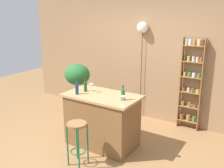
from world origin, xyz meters
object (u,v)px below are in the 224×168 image
potted_plant (77,77)px  bottle_olive_oil (77,89)px  plant_stool (79,108)px  wine_glass_center (91,86)px  bar_stool (77,135)px  bottle_vinegar (123,95)px  bottle_spirits_clear (85,86)px  wine_glass_left (123,99)px  pendant_globe_light (142,28)px  spice_shelf (191,81)px

potted_plant → bottle_olive_oil: size_ratio=3.11×
plant_stool → wine_glass_center: bearing=-38.2°
bar_stool → plant_stool: 1.96m
bottle_vinegar → bottle_olive_oil: bottle_olive_oil is taller
potted_plant → bottle_vinegar: 1.82m
wine_glass_center → bar_stool: bearing=-69.8°
bottle_spirits_clear → wine_glass_left: size_ratio=1.55×
wine_glass_left → wine_glass_center: (-0.82, 0.29, 0.00)m
potted_plant → pendant_globe_light: bearing=33.1°
plant_stool → wine_glass_center: (0.95, -0.75, 0.88)m
plant_stool → pendant_globe_light: bearing=33.1°
bar_stool → wine_glass_left: (0.54, 0.46, 0.55)m
potted_plant → bottle_olive_oil: (0.80, -0.96, 0.11)m
pendant_globe_light → wine_glass_center: bearing=-98.8°
bottle_vinegar → wine_glass_left: size_ratio=1.48×
bar_stool → wine_glass_left: wine_glass_left is taller
bottle_vinegar → wine_glass_left: bearing=-59.7°
plant_stool → bottle_spirits_clear: bottle_spirits_clear is taller
bottle_vinegar → potted_plant: bearing=154.0°
plant_stool → bottle_vinegar: bottle_vinegar is taller
wine_glass_left → pendant_globe_light: pendant_globe_light is taller
potted_plant → bottle_spirits_clear: size_ratio=3.33×
potted_plant → bottle_spirits_clear: bearing=-42.4°
spice_shelf → potted_plant: (-2.31, -0.75, -0.07)m
bottle_spirits_clear → wine_glass_center: 0.13m
bottle_spirits_clear → bottle_vinegar: bearing=-3.1°
spice_shelf → potted_plant: bearing=-162.0°
bottle_olive_oil → potted_plant: bearing=129.8°
wine_glass_center → bottle_olive_oil: bearing=-125.1°
spice_shelf → bottle_spirits_clear: size_ratio=7.34×
spice_shelf → pendant_globe_light: size_ratio=0.87×
bar_stool → bottle_olive_oil: 0.87m
bottle_spirits_clear → bottle_olive_oil: size_ratio=0.93×
pendant_globe_light → plant_stool: bearing=-146.9°
potted_plant → bottle_vinegar: (1.63, -0.80, 0.09)m
pendant_globe_light → bottle_olive_oil: bearing=-102.5°
wine_glass_center → potted_plant: bearing=141.8°
wine_glass_left → wine_glass_center: same height
pendant_globe_light → bottle_spirits_clear: bearing=-103.4°
potted_plant → wine_glass_center: size_ratio=5.17×
plant_stool → wine_glass_center: wine_glass_center is taller
plant_stool → bottle_olive_oil: size_ratio=1.41×
bar_stool → plant_stool: size_ratio=1.84×
plant_stool → potted_plant: 0.75m
spice_shelf → plant_stool: bearing=-162.0°
potted_plant → wine_glass_left: size_ratio=5.17×
pendant_globe_light → potted_plant: bearing=-146.9°
spice_shelf → wine_glass_left: size_ratio=11.40×
bar_stool → pendant_globe_light: pendant_globe_light is taller
plant_stool → wine_glass_left: 2.23m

